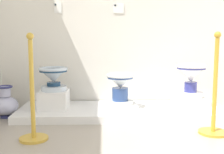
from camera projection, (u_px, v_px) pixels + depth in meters
name	position (u px, v px, depth m)	size (l,w,h in m)	color
display_platform	(122.00, 111.00, 3.38)	(2.49, 0.81, 0.09)	white
plinth_block_squat_floral	(54.00, 99.00, 3.32)	(0.33, 0.38, 0.22)	white
antique_toilet_squat_floral	(53.00, 76.00, 3.28)	(0.34, 0.34, 0.28)	silver
plinth_block_tall_cobalt	(120.00, 106.00, 3.34)	(0.40, 0.38, 0.05)	white
antique_toilet_tall_cobalt	(120.00, 85.00, 3.30)	(0.32, 0.32, 0.37)	white
plinth_block_central_ornate	(190.00, 102.00, 3.41)	(0.36, 0.35, 0.12)	white
antique_toilet_central_ornate	(191.00, 76.00, 3.37)	(0.36, 0.36, 0.40)	white
info_placard_first	(58.00, 8.00, 3.60)	(0.10, 0.01, 0.13)	white
info_placard_second	(119.00, 8.00, 3.63)	(0.14, 0.01, 0.12)	white
decorative_vase_companion	(6.00, 104.00, 3.23)	(0.29, 0.29, 0.38)	navy
stanchion_post_near_left	(33.00, 110.00, 2.48)	(0.26, 0.26, 0.96)	gold
stanchion_post_near_right	(214.00, 107.00, 2.65)	(0.28, 0.28, 0.98)	gold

